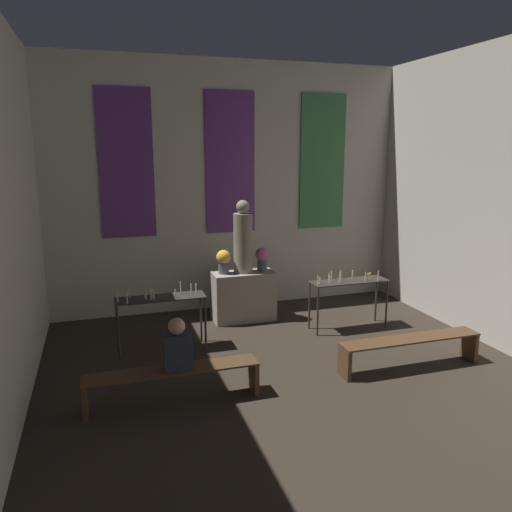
# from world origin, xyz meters

# --- Properties ---
(wall_back) EXTENTS (7.33, 0.16, 4.90)m
(wall_back) POSITION_xyz_m (0.00, 12.03, 2.47)
(wall_back) COLOR beige
(wall_back) RESTS_ON ground_plane
(altar) EXTENTS (1.17, 0.58, 0.93)m
(altar) POSITION_xyz_m (0.00, 11.08, 0.47)
(altar) COLOR gray
(altar) RESTS_ON ground_plane
(statue) EXTENTS (0.35, 0.35, 1.36)m
(statue) POSITION_xyz_m (0.00, 11.08, 1.56)
(statue) COLOR gray
(statue) RESTS_ON altar
(flower_vase_left) EXTENTS (0.27, 0.27, 0.45)m
(flower_vase_left) POSITION_xyz_m (-0.38, 11.08, 1.19)
(flower_vase_left) COLOR #4C5666
(flower_vase_left) RESTS_ON altar
(flower_vase_right) EXTENTS (0.27, 0.27, 0.45)m
(flower_vase_right) POSITION_xyz_m (0.38, 11.08, 1.19)
(flower_vase_right) COLOR #4C5666
(flower_vase_right) RESTS_ON altar
(candle_rack_left) EXTENTS (1.43, 0.42, 1.10)m
(candle_rack_left) POSITION_xyz_m (-1.68, 10.04, 0.77)
(candle_rack_left) COLOR #332D28
(candle_rack_left) RESTS_ON ground_plane
(candle_rack_right) EXTENTS (1.43, 0.42, 1.08)m
(candle_rack_right) POSITION_xyz_m (1.68, 10.04, 0.77)
(candle_rack_right) COLOR #332D28
(candle_rack_right) RESTS_ON ground_plane
(pew_back_left) EXTENTS (2.22, 0.36, 0.47)m
(pew_back_left) POSITION_xyz_m (-1.76, 8.24, 0.35)
(pew_back_left) COLOR #4C331E
(pew_back_left) RESTS_ON ground_plane
(pew_back_right) EXTENTS (2.22, 0.36, 0.47)m
(pew_back_right) POSITION_xyz_m (1.76, 8.24, 0.35)
(pew_back_right) COLOR #4C331E
(pew_back_right) RESTS_ON ground_plane
(person_seated) EXTENTS (0.36, 0.24, 0.68)m
(person_seated) POSITION_xyz_m (-1.69, 8.24, 0.77)
(person_seated) COLOR #282D38
(person_seated) RESTS_ON pew_back_left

